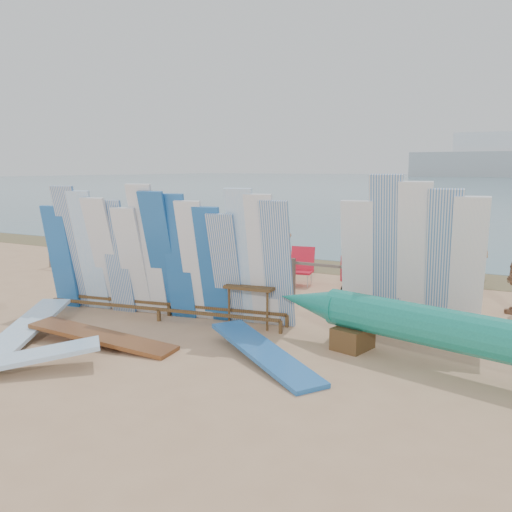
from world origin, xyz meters
The scene contains 24 objects.
ground centered at (0.00, 0.00, 0.00)m, with size 160.00×160.00×0.00m, color tan.
wet_sand_strip centered at (0.00, 7.20, 0.00)m, with size 40.00×2.60×0.01m, color brown.
distant_ship centered at (-12.00, 180.00, 5.31)m, with size 45.00×8.00×14.00m.
fence centered at (0.00, 3.00, 0.63)m, with size 12.08×0.08×0.90m.
main_surfboard_rack centered at (0.51, 0.10, 1.19)m, with size 5.31×1.48×2.66m.
side_surfboard_rack centered at (5.01, 1.46, 1.29)m, with size 2.54×1.08×2.86m.
outrigger_canoe centered at (6.17, -0.34, 0.61)m, with size 6.68×2.15×0.96m.
vendor_table centered at (2.27, 0.56, 0.42)m, with size 1.00×0.74×1.26m.
flat_board_c centered at (0.60, -1.71, 0.00)m, with size 0.56×2.70×0.07m, color brown.
flat_board_d centered at (3.37, -1.11, 0.00)m, with size 0.56×2.70×0.07m, color #2262AE.
flat_board_a centered at (-0.87, -2.03, 0.00)m, with size 0.56×2.70×0.07m, color #98C8F4.
flat_board_b centered at (0.29, -3.36, 0.00)m, with size 0.56×2.70×0.07m, color #98C8F4.
beach_chair_left centered at (0.14, 3.59, 0.28)m, with size 0.68×0.70×0.96m.
beach_chair_right centered at (1.64, 4.24, 0.28)m, with size 0.71×0.73×0.96m.
stroller centered at (3.19, 4.13, 0.48)m, with size 0.75×0.96×1.20m.
beachgoer_7 centered at (4.45, 4.84, 0.86)m, with size 0.63×0.34×1.72m, color #8C6042.
beachgoer_1 centered at (-4.27, 5.00, 0.91)m, with size 0.66×0.36×1.82m, color #8C6042.
beachgoer_extra_1 centered at (-5.29, 4.96, 0.79)m, with size 0.93×0.40×1.59m, color #8C6042.
beachgoer_3 centered at (-0.65, 5.92, 0.83)m, with size 1.07×0.44×1.66m, color tan.
beachgoer_9 centered at (5.37, 6.98, 0.88)m, with size 1.14×0.47×1.77m, color tan.
beachgoer_5 centered at (-0.45, 5.90, 0.86)m, with size 1.60×0.52×1.73m, color beige.
beachgoer_0 centered at (-3.64, 4.65, 0.82)m, with size 0.80×0.38×1.63m, color tan.
beachgoer_6 centered at (0.56, 5.31, 0.89)m, with size 0.87×0.41×1.78m, color tan.
beachgoer_11 centered at (-4.23, 5.96, 0.80)m, with size 1.48×0.48×1.60m, color beige.
Camera 1 is at (7.05, -8.21, 2.96)m, focal length 38.00 mm.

